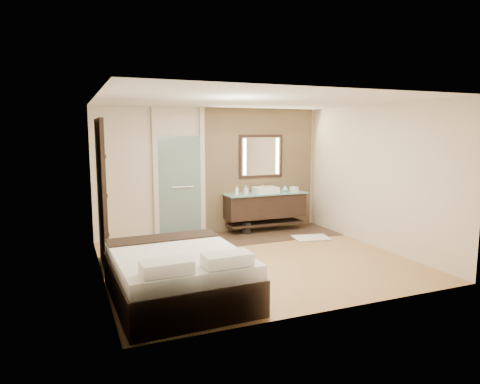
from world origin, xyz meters
name	(u,v)px	position (x,y,z in m)	size (l,w,h in m)	color
floor	(255,260)	(0.00, 0.00, 0.00)	(5.00, 5.00, 0.00)	olive
tile_strip	(250,236)	(0.60, 1.60, 0.01)	(3.80, 1.30, 0.01)	#372B1E
stone_wall	(260,170)	(1.10, 2.21, 1.35)	(2.60, 0.08, 2.70)	tan
vanity	(265,205)	(1.10, 1.92, 0.58)	(1.85, 0.55, 0.88)	black
mirror_unit	(261,156)	(1.10, 2.16, 1.65)	(1.06, 0.04, 0.96)	black
frosted_door	(180,182)	(-0.75, 2.20, 1.14)	(1.10, 0.12, 2.70)	#A2CDC4
shoji_partition	(102,194)	(-2.43, 0.60, 1.21)	(0.06, 1.20, 2.40)	black
bed	(178,275)	(-1.64, -1.16, 0.33)	(1.72, 2.11, 0.79)	black
bath_mat	(311,238)	(1.70, 0.94, 0.02)	(0.72, 0.50, 0.02)	silver
waste_bin	(247,228)	(0.62, 1.85, 0.13)	(0.20, 0.20, 0.26)	black
tissue_box	(295,189)	(1.82, 1.88, 0.92)	(0.12, 0.12, 0.10)	silver
soap_bottle_a	(237,190)	(0.38, 1.79, 0.97)	(0.08, 0.08, 0.20)	white
soap_bottle_b	(246,189)	(0.64, 1.93, 0.96)	(0.08, 0.09, 0.19)	#B2B2B2
soap_bottle_c	(285,188)	(1.58, 1.90, 0.94)	(0.11, 0.11, 0.14)	#AAD5D1
cup	(292,189)	(1.81, 2.00, 0.91)	(0.11, 0.11, 0.09)	white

